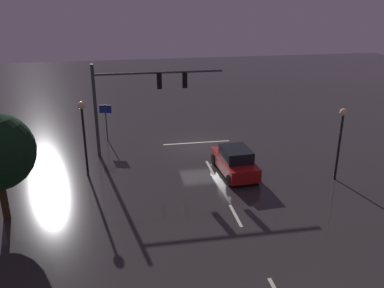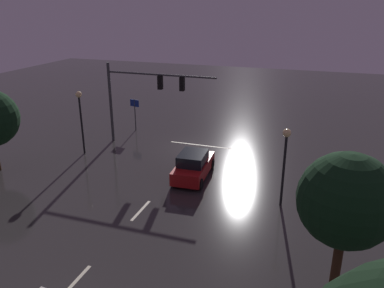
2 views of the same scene
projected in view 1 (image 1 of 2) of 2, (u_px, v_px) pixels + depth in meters
name	position (u px, v px, depth m)	size (l,w,h in m)	color
ground_plane	(198.00, 146.00, 30.05)	(80.00, 80.00, 0.00)	#2D2B2B
traffic_signal_assembly	(138.00, 91.00, 27.33)	(8.68, 0.47, 6.26)	#383A3D
lane_dash_far	(210.00, 168.00, 26.37)	(2.20, 0.16, 0.01)	beige
lane_dash_mid	(235.00, 215.00, 20.85)	(2.20, 0.16, 0.01)	beige
stop_bar	(197.00, 143.00, 30.66)	(5.00, 0.16, 0.01)	beige
car_approaching	(235.00, 161.00, 25.33)	(2.13, 4.45, 1.70)	maroon
street_lamp_left_kerb	(341.00, 130.00, 23.70)	(0.44, 0.44, 4.42)	black
street_lamp_right_kerb	(83.00, 124.00, 24.16)	(0.44, 0.44, 4.67)	black
route_sign	(106.00, 115.00, 30.53)	(0.89, 0.25, 2.78)	#383A3D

